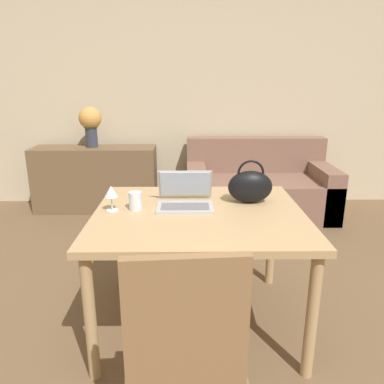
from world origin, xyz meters
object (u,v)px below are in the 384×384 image
at_px(chair, 184,346).
at_px(drinking_glass, 135,201).
at_px(couch, 258,189).
at_px(laptop, 185,196).
at_px(flower_vase, 90,122).
at_px(wine_glass, 111,193).
at_px(handbag, 250,186).

distance_m(chair, drinking_glass, 1.00).
relative_size(couch, laptop, 4.80).
xyz_separation_m(drinking_glass, flower_vase, (-0.77, 2.10, 0.22)).
distance_m(wine_glass, flower_vase, 2.22).
bearing_deg(chair, wine_glass, 111.54).
xyz_separation_m(couch, wine_glass, (-1.24, -1.96, 0.56)).
distance_m(couch, handbag, 1.95).
bearing_deg(couch, handbag, -102.66).
distance_m(couch, wine_glass, 2.39).
distance_m(chair, wine_glass, 1.04).
relative_size(wine_glass, flower_vase, 0.34).
relative_size(chair, couch, 0.59).
height_order(wine_glass, handbag, handbag).
height_order(chair, drinking_glass, chair).
bearing_deg(chair, handbag, 64.88).
relative_size(couch, flower_vase, 3.60).
height_order(wine_glass, flower_vase, flower_vase).
height_order(chair, wine_glass, chair).
bearing_deg(couch, flower_vase, 175.14).
bearing_deg(drinking_glass, wine_glass, -172.26).
distance_m(chair, couch, 2.98).
distance_m(laptop, flower_vase, 2.29).
relative_size(laptop, flower_vase, 0.75).
distance_m(couch, laptop, 2.09).
bearing_deg(drinking_glass, handbag, 9.91).
height_order(chair, flower_vase, flower_vase).
distance_m(laptop, drinking_glass, 0.30).
relative_size(wine_glass, handbag, 0.55).
height_order(laptop, handbag, handbag).
xyz_separation_m(couch, flower_vase, (-1.87, 0.16, 0.73)).
relative_size(chair, drinking_glass, 8.87).
bearing_deg(handbag, wine_glass, -170.44).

